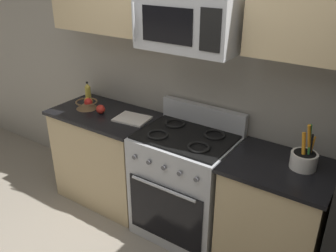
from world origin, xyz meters
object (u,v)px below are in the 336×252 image
(utensil_crock, at_px, (304,159))
(apple_loose, at_px, (101,109))
(cutting_board, at_px, (132,119))
(range_oven, at_px, (185,184))
(microwave, at_px, (191,22))
(fruit_basket, at_px, (87,104))
(bottle_oil, at_px, (88,91))

(utensil_crock, xyz_separation_m, apple_loose, (-1.76, -0.08, -0.03))
(utensil_crock, height_order, cutting_board, utensil_crock)
(utensil_crock, distance_m, cutting_board, 1.44)
(range_oven, height_order, microwave, microwave)
(utensil_crock, relative_size, cutting_board, 1.17)
(range_oven, xyz_separation_m, utensil_crock, (0.88, 0.05, 0.50))
(fruit_basket, bearing_deg, range_oven, 0.30)
(bottle_oil, bearing_deg, microwave, -6.59)
(cutting_board, bearing_deg, microwave, 0.16)
(range_oven, xyz_separation_m, apple_loose, (-0.88, -0.03, 0.48))
(utensil_crock, relative_size, apple_loose, 4.15)
(fruit_basket, relative_size, bottle_oil, 1.14)
(utensil_crock, xyz_separation_m, fruit_basket, (-1.95, -0.06, -0.02))
(utensil_crock, distance_m, fruit_basket, 1.95)
(fruit_basket, xyz_separation_m, bottle_oil, (-0.16, 0.17, 0.04))
(microwave, xyz_separation_m, bottle_oil, (-1.23, 0.14, -0.79))
(utensil_crock, xyz_separation_m, cutting_board, (-1.44, -0.03, -0.06))
(bottle_oil, bearing_deg, cutting_board, -12.09)
(fruit_basket, distance_m, bottle_oil, 0.24)
(cutting_board, distance_m, bottle_oil, 0.69)
(microwave, xyz_separation_m, fruit_basket, (-1.07, -0.03, -0.83))
(cutting_board, bearing_deg, bottle_oil, 167.91)
(bottle_oil, bearing_deg, utensil_crock, -3.13)
(fruit_basket, height_order, apple_loose, fruit_basket)
(range_oven, relative_size, cutting_board, 3.79)
(fruit_basket, bearing_deg, apple_loose, -6.51)
(microwave, distance_m, bottle_oil, 1.47)
(cutting_board, bearing_deg, apple_loose, -170.89)
(apple_loose, bearing_deg, range_oven, 1.77)
(apple_loose, height_order, cutting_board, apple_loose)
(range_oven, distance_m, microwave, 1.31)
(microwave, distance_m, cutting_board, 1.03)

